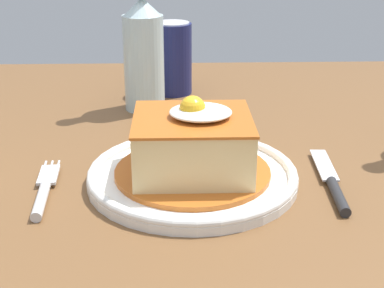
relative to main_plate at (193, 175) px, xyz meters
The scene contains 7 objects.
dining_table 0.13m from the main_plate, 35.83° to the left, with size 1.47×1.03×0.77m.
main_plate is the anchor object (origin of this frame).
sandwich_meal 0.04m from the main_plate, ahead, with size 0.18×0.18×0.10m.
fork 0.17m from the main_plate, 169.16° to the right, with size 0.03×0.14×0.01m.
knife 0.16m from the main_plate, 10.38° to the right, with size 0.03×0.17×0.01m.
soda_can 0.36m from the main_plate, 93.74° to the left, with size 0.07×0.07×0.12m.
beer_bottle_clear_far 0.29m from the main_plate, 104.17° to the left, with size 0.06×0.06×0.27m.
Camera 1 is at (-0.09, -0.64, 1.07)m, focal length 51.94 mm.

